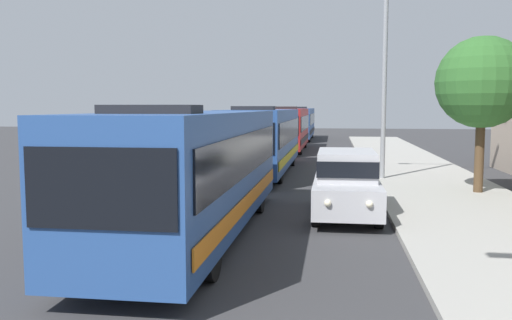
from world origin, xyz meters
name	(u,v)px	position (x,y,z in m)	size (l,w,h in m)	color
bus_lead	(197,168)	(-1.30, 11.88, 1.69)	(2.58, 11.05, 3.21)	#284C8C
bus_second_in_line	(264,138)	(-1.30, 24.77, 1.69)	(2.58, 11.83, 3.21)	#284C8C
bus_middle	(288,127)	(-1.30, 38.13, 1.69)	(2.58, 10.89, 3.21)	maroon
bus_fourth_in_line	(299,122)	(-1.30, 51.47, 1.69)	(2.58, 11.45, 3.21)	#284C8C
white_suv	(346,181)	(2.40, 14.82, 1.03)	(1.86, 4.86, 1.90)	#B7B7BC
streetlamp_mid	(385,56)	(4.10, 22.40, 5.30)	(5.30, 0.28, 8.51)	gray
roadside_tree	(482,83)	(7.15, 19.02, 4.02)	(3.22, 3.22, 5.49)	#4C3823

